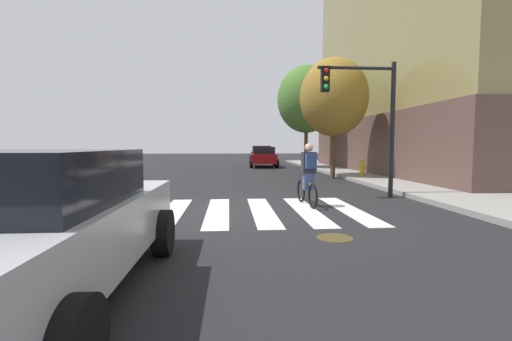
% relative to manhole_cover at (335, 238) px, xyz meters
% --- Properties ---
extents(ground_plane, '(120.00, 120.00, 0.00)m').
position_rel_manhole_cover_xyz_m(ground_plane, '(-1.83, 2.55, -0.00)').
color(ground_plane, black).
extents(crosswalk_stripes, '(6.06, 3.87, 0.01)m').
position_rel_manhole_cover_xyz_m(crosswalk_stripes, '(-1.59, 2.55, 0.00)').
color(crosswalk_stripes, silver).
rests_on(crosswalk_stripes, ground).
extents(manhole_cover, '(0.64, 0.64, 0.01)m').
position_rel_manhole_cover_xyz_m(manhole_cover, '(0.00, 0.00, 0.00)').
color(manhole_cover, '#473D1E').
rests_on(manhole_cover, ground).
extents(sedan_near, '(2.19, 4.61, 1.59)m').
position_rel_manhole_cover_xyz_m(sedan_near, '(-3.83, -2.23, 0.82)').
color(sedan_near, '#B7B7BC').
rests_on(sedan_near, ground).
extents(sedan_mid, '(2.29, 4.49, 1.52)m').
position_rel_manhole_cover_xyz_m(sedan_mid, '(0.75, 20.04, 0.78)').
color(sedan_mid, maroon).
rests_on(sedan_mid, ground).
extents(sedan_far, '(2.47, 4.73, 1.59)m').
position_rel_manhole_cover_xyz_m(sedan_far, '(1.16, 26.01, 0.81)').
color(sedan_far, maroon).
rests_on(sedan_far, ground).
extents(cyclist, '(0.38, 1.71, 1.69)m').
position_rel_manhole_cover_xyz_m(cyclist, '(0.25, 3.18, 0.84)').
color(cyclist, black).
rests_on(cyclist, ground).
extents(traffic_light_near, '(2.47, 0.28, 4.20)m').
position_rel_manhole_cover_xyz_m(traffic_light_near, '(2.40, 4.59, 2.86)').
color(traffic_light_near, black).
rests_on(traffic_light_near, ground).
extents(fire_hydrant, '(0.33, 0.22, 0.78)m').
position_rel_manhole_cover_xyz_m(fire_hydrant, '(4.73, 10.74, 0.53)').
color(fire_hydrant, gold).
rests_on(fire_hydrant, sidewalk).
extents(street_tree_near, '(3.31, 3.31, 5.89)m').
position_rel_manhole_cover_xyz_m(street_tree_near, '(3.26, 10.81, 3.97)').
color(street_tree_near, '#4C3823').
rests_on(street_tree_near, ground).
extents(street_tree_mid, '(3.94, 3.94, 7.02)m').
position_rel_manhole_cover_xyz_m(street_tree_mid, '(3.40, 17.43, 4.74)').
color(street_tree_mid, '#4C3823').
rests_on(street_tree_mid, ground).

